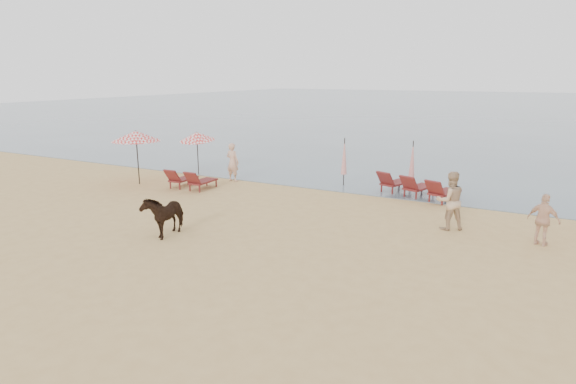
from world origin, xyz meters
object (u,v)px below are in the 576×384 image
at_px(lounger_cluster_right, 416,186).
at_px(umbrella_open_left_a, 136,136).
at_px(umbrella_open_left_b, 197,136).
at_px(beachgoer_right_b, 544,220).
at_px(lounger_cluster_left, 190,179).
at_px(beachgoer_right_a, 450,201).
at_px(beachgoer_left, 233,162).
at_px(umbrella_closed_left, 344,156).
at_px(cow, 164,214).
at_px(umbrella_closed_right, 412,160).

distance_m(lounger_cluster_right, umbrella_open_left_a, 12.87).
xyz_separation_m(umbrella_open_left_b, beachgoer_right_b, (15.91, -3.62, -1.19)).
height_order(lounger_cluster_left, beachgoer_right_a, beachgoer_right_a).
relative_size(lounger_cluster_left, umbrella_open_left_a, 0.70).
bearing_deg(umbrella_open_left_b, beachgoer_left, -12.66).
bearing_deg(lounger_cluster_right, umbrella_closed_left, -169.37).
bearing_deg(beachgoer_right_b, umbrella_closed_left, -11.08).
bearing_deg(cow, umbrella_open_left_b, 113.72).
bearing_deg(lounger_cluster_right, cow, -105.07).
height_order(umbrella_open_left_a, umbrella_closed_left, umbrella_open_left_a).
relative_size(lounger_cluster_left, cow, 1.10).
relative_size(umbrella_closed_left, umbrella_closed_right, 1.01).
relative_size(cow, beachgoer_right_b, 1.01).
relative_size(umbrella_open_left_a, cow, 1.57).
bearing_deg(lounger_cluster_left, beachgoer_right_a, -3.70).
height_order(cow, beachgoer_right_a, beachgoer_right_a).
relative_size(cow, beachgoer_left, 0.87).
xyz_separation_m(cow, beachgoer_right_a, (8.03, 4.88, 0.30)).
bearing_deg(beachgoer_right_b, umbrella_open_left_b, 5.79).
distance_m(beachgoer_right_a, beachgoer_right_b, 2.81).
xyz_separation_m(umbrella_open_left_b, umbrella_closed_right, (10.59, 1.81, -0.62)).
relative_size(umbrella_open_left_a, beachgoer_right_a, 1.29).
height_order(lounger_cluster_left, beachgoer_right_b, beachgoer_right_b).
xyz_separation_m(lounger_cluster_right, beachgoer_left, (-8.63, -1.05, 0.47)).
height_order(lounger_cluster_left, cow, cow).
distance_m(umbrella_open_left_b, beachgoer_right_a, 13.58).
distance_m(lounger_cluster_right, beachgoer_right_b, 6.38).
xyz_separation_m(umbrella_open_left_a, cow, (6.18, -5.11, -1.60)).
bearing_deg(lounger_cluster_left, lounger_cluster_right, 18.57).
xyz_separation_m(umbrella_closed_right, cow, (-5.49, -10.02, -0.68)).
relative_size(lounger_cluster_left, lounger_cluster_right, 0.51).
height_order(umbrella_open_left_a, cow, umbrella_open_left_a).
height_order(cow, beachgoer_left, beachgoer_left).
distance_m(umbrella_open_left_b, umbrella_closed_right, 10.76).
xyz_separation_m(umbrella_closed_right, beachgoer_right_a, (2.54, -5.14, -0.37)).
distance_m(beachgoer_left, beachgoer_right_a, 11.02).
relative_size(lounger_cluster_right, umbrella_closed_right, 1.58).
height_order(umbrella_open_left_b, umbrella_closed_left, umbrella_open_left_b).
distance_m(lounger_cluster_right, umbrella_open_left_b, 11.24).
height_order(lounger_cluster_left, umbrella_open_left_b, umbrella_open_left_b).
xyz_separation_m(lounger_cluster_right, umbrella_open_left_a, (-12.20, -3.67, 1.81)).
distance_m(umbrella_closed_right, beachgoer_right_a, 5.74).
xyz_separation_m(umbrella_open_left_b, umbrella_closed_left, (7.62, 1.11, -0.60)).
bearing_deg(beachgoer_left, umbrella_open_left_b, -6.60).
bearing_deg(beachgoer_right_a, umbrella_closed_left, -71.57).
relative_size(lounger_cluster_right, umbrella_open_left_b, 1.52).
height_order(umbrella_closed_left, beachgoer_right_a, umbrella_closed_left).
relative_size(umbrella_open_left_a, beachgoer_right_b, 1.59).
relative_size(beachgoer_right_a, beachgoer_right_b, 1.23).
bearing_deg(umbrella_open_left_b, umbrella_open_left_a, -111.00).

